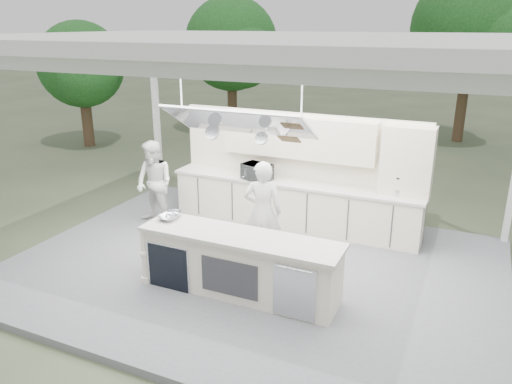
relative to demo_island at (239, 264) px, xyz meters
The scene contains 12 objects.
ground 1.10m from the demo_island, 101.07° to the left, with size 90.00×90.00×0.00m, color #515A3D.
stage_deck 1.07m from the demo_island, 101.07° to the left, with size 8.00×6.00×0.12m, color slate.
tent 3.25m from the demo_island, 101.05° to the left, with size 8.20×6.20×3.86m.
demo_island is the anchor object (origin of this frame).
back_counter 2.82m from the demo_island, 93.63° to the left, with size 5.08×0.72×0.95m.
back_wall_unit 3.19m from the demo_island, 84.98° to the left, with size 5.05×0.48×2.25m.
tree_cluster 11.02m from the demo_island, 91.82° to the left, with size 19.55×9.40×5.85m.
head_chef 1.27m from the demo_island, 96.29° to the left, with size 0.64×0.42×1.77m, color silver.
sous_chef 3.34m from the demo_island, 146.98° to the left, with size 0.83×0.65×1.71m, color white.
toaster_oven 2.83m from the demo_island, 108.72° to the left, with size 0.57×0.39×0.32m, color #B3B6BA.
bowl_large 1.38m from the demo_island, behind, with size 0.30×0.30×0.07m, color silver.
bowl_small 1.40m from the demo_island, 168.44° to the left, with size 0.24×0.24×0.07m, color silver.
Camera 1 is at (3.21, -6.92, 4.03)m, focal length 35.00 mm.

